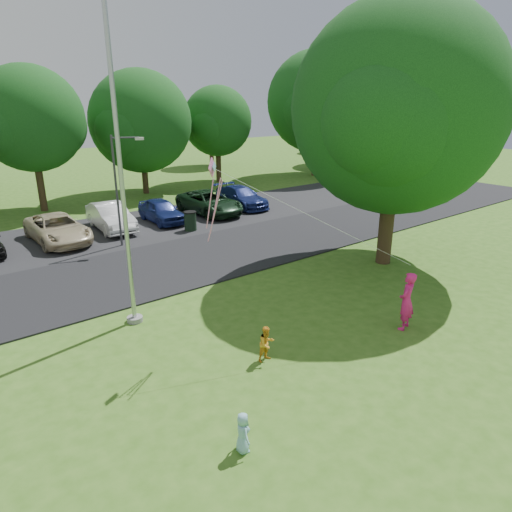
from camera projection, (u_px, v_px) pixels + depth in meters
ground at (325, 350)px, 12.99m from camera, size 120.00×120.00×0.00m
park_road at (172, 264)px, 19.65m from camera, size 60.00×6.00×0.06m
parking_strip at (114, 231)px, 24.47m from camera, size 42.00×7.00×0.06m
flagpole at (123, 193)px, 13.28m from camera, size 0.50×0.50×10.00m
street_lamp at (120, 181)px, 21.08m from camera, size 1.40×0.67×5.23m
trash_can at (190, 221)px, 24.38m from camera, size 0.68×0.68×1.08m
big_tree at (397, 113)px, 17.75m from camera, size 9.05×8.33×10.60m
tree_row at (77, 115)px, 30.01m from camera, size 64.35×11.94×10.88m
horizon_trees at (71, 129)px, 39.07m from camera, size 77.46×7.20×7.02m
parked_cars at (112, 218)px, 24.29m from camera, size 20.17×5.30×1.43m
woman at (407, 301)px, 13.91m from camera, size 0.77×0.62×1.85m
child_yellow at (267, 344)px, 12.32m from camera, size 0.50×0.39×1.01m
child_blue at (243, 433)px, 9.13m from camera, size 0.39×0.50×0.89m
kite at (220, 188)px, 11.89m from camera, size 5.27×3.08×3.27m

